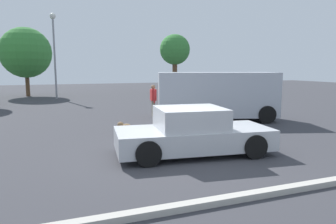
# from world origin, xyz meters

# --- Properties ---
(ground_plane) EXTENTS (80.00, 80.00, 0.00)m
(ground_plane) POSITION_xyz_m (0.00, 0.00, 0.00)
(ground_plane) COLOR #38383D
(sedan_foreground) EXTENTS (4.40, 2.26, 1.29)m
(sedan_foreground) POSITION_xyz_m (0.34, 0.23, 0.59)
(sedan_foreground) COLOR #B7BABF
(sedan_foreground) RESTS_ON ground_plane
(dog) EXTENTS (0.54, 0.52, 0.47)m
(dog) POSITION_xyz_m (-0.87, 3.19, 0.30)
(dog) COLOR olive
(dog) RESTS_ON ground_plane
(van_white) EXTENTS (5.54, 3.45, 2.16)m
(van_white) POSITION_xyz_m (3.69, 4.94, 1.17)
(van_white) COLOR #B2B7C1
(van_white) RESTS_ON ground_plane
(pedestrian) EXTENTS (0.27, 0.57, 1.54)m
(pedestrian) POSITION_xyz_m (1.41, 7.07, 0.91)
(pedestrian) COLOR gray
(pedestrian) RESTS_ON ground_plane
(parking_curb) EXTENTS (7.80, 0.20, 0.12)m
(parking_curb) POSITION_xyz_m (0.00, -2.85, 0.06)
(parking_curb) COLOR #B7B2A8
(parking_curb) RESTS_ON ground_plane
(light_post_near) EXTENTS (0.44, 0.44, 6.39)m
(light_post_near) POSITION_xyz_m (-2.90, 18.03, 4.34)
(light_post_near) COLOR gray
(light_post_near) RESTS_ON ground_plane
(tree_back_left) EXTENTS (4.12, 4.12, 5.65)m
(tree_back_left) POSITION_xyz_m (-5.09, 21.03, 3.58)
(tree_back_left) COLOR brown
(tree_back_left) RESTS_ON ground_plane
(tree_back_right) EXTENTS (2.73, 2.73, 5.36)m
(tree_back_right) POSITION_xyz_m (7.38, 19.17, 3.92)
(tree_back_right) COLOR brown
(tree_back_right) RESTS_ON ground_plane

